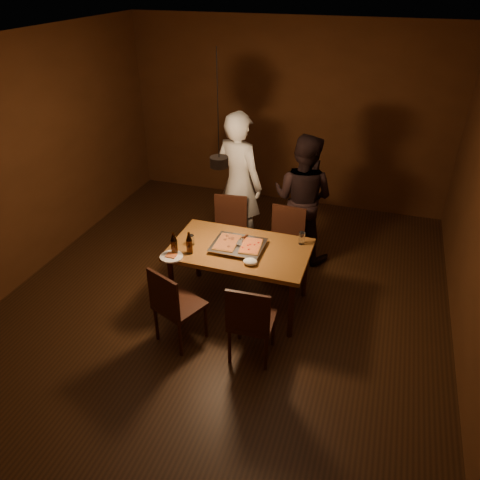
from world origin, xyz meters
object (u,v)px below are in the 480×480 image
(diner_dark, at_px, (303,198))
(beer_bottle_b, at_px, (189,243))
(dining_table, at_px, (240,254))
(plate_slice, at_px, (171,256))
(pizza_tray, at_px, (238,246))
(chair_near_left, at_px, (173,301))
(diner_white, at_px, (239,184))
(chair_far_left, at_px, (229,224))
(pendant_lamp, at_px, (219,161))
(chair_near_right, at_px, (250,317))
(beer_bottle_a, at_px, (174,243))
(chair_far_right, at_px, (286,236))

(diner_dark, bearing_deg, beer_bottle_b, 71.82)
(dining_table, distance_m, plate_slice, 0.75)
(pizza_tray, relative_size, diner_dark, 0.33)
(plate_slice, bearing_deg, dining_table, 32.59)
(chair_near_left, relative_size, diner_white, 0.29)
(chair_near_left, bearing_deg, dining_table, 85.36)
(chair_far_left, xyz_separation_m, pendant_lamp, (0.23, -0.93, 1.22))
(chair_far_left, relative_size, diner_dark, 0.29)
(pendant_lamp, bearing_deg, chair_near_left, -108.78)
(chair_near_left, xyz_separation_m, beer_bottle_b, (-0.04, 0.56, 0.34))
(chair_far_left, height_order, pendant_lamp, pendant_lamp)
(dining_table, bearing_deg, chair_far_left, 116.53)
(dining_table, relative_size, pendant_lamp, 1.36)
(chair_near_right, relative_size, beer_bottle_b, 1.93)
(dining_table, height_order, chair_near_left, chair_near_left)
(pizza_tray, xyz_separation_m, diner_white, (-0.39, 1.21, 0.17))
(chair_near_right, relative_size, plate_slice, 1.99)
(chair_near_right, relative_size, diner_white, 0.26)
(dining_table, relative_size, chair_far_left, 3.09)
(dining_table, relative_size, beer_bottle_a, 5.64)
(chair_far_left, xyz_separation_m, chair_far_right, (0.76, -0.08, 0.00))
(diner_dark, xyz_separation_m, pendant_lamp, (-0.61, -1.35, 0.92))
(chair_far_left, relative_size, chair_near_left, 0.88)
(chair_near_right, bearing_deg, chair_far_left, 112.36)
(pizza_tray, xyz_separation_m, plate_slice, (-0.61, -0.39, -0.01))
(chair_far_left, xyz_separation_m, pizza_tray, (0.40, -0.84, 0.24))
(diner_white, bearing_deg, pizza_tray, 127.85)
(chair_far_right, xyz_separation_m, beer_bottle_a, (-0.96, -1.09, 0.35))
(beer_bottle_b, height_order, plate_slice, beer_bottle_b)
(plate_slice, bearing_deg, diner_dark, 57.53)
(dining_table, height_order, pizza_tray, pizza_tray)
(pendant_lamp, bearing_deg, beer_bottle_b, -149.76)
(chair_near_right, relative_size, pendant_lamp, 0.44)
(diner_white, bearing_deg, beer_bottle_b, 107.41)
(chair_near_right, relative_size, pizza_tray, 0.88)
(pendant_lamp, bearing_deg, pizza_tray, 27.25)
(diner_dark, bearing_deg, chair_far_left, 39.17)
(chair_near_left, bearing_deg, beer_bottle_a, 133.77)
(chair_far_right, relative_size, pendant_lamp, 0.44)
(beer_bottle_a, bearing_deg, pendant_lamp, 28.53)
(dining_table, relative_size, diner_dark, 0.90)
(chair_far_right, xyz_separation_m, beer_bottle_b, (-0.81, -1.02, 0.34))
(diner_dark, bearing_deg, dining_table, 83.67)
(pizza_tray, bearing_deg, chair_near_right, -67.67)
(dining_table, distance_m, diner_dark, 1.34)
(chair_far_right, distance_m, chair_near_right, 1.58)
(chair_far_left, bearing_deg, chair_far_right, 166.41)
(chair_far_left, bearing_deg, chair_near_right, 107.71)
(chair_far_right, height_order, diner_white, diner_white)
(chair_far_right, bearing_deg, chair_near_left, 66.96)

